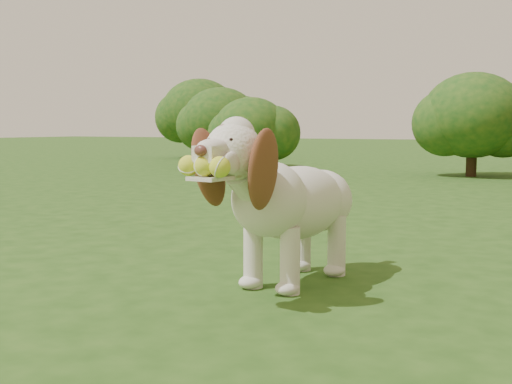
% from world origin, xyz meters
% --- Properties ---
extents(ground, '(80.00, 80.00, 0.00)m').
position_xyz_m(ground, '(0.00, 0.00, 0.00)').
color(ground, '#214614').
rests_on(ground, ground).
extents(dog, '(0.55, 1.36, 0.88)m').
position_xyz_m(dog, '(-0.30, 0.23, 0.47)').
color(dog, silver).
rests_on(dog, ground).
extents(shrub_a, '(1.31, 1.31, 1.36)m').
position_xyz_m(shrub_a, '(-4.28, 7.16, 0.80)').
color(shrub_a, '#382314').
rests_on(shrub_a, ground).
extents(shrub_e, '(1.61, 1.61, 1.67)m').
position_xyz_m(shrub_e, '(-5.97, 8.92, 0.98)').
color(shrub_e, '#382314').
rests_on(shrub_e, ground).
extents(shrub_g, '(2.04, 2.04, 2.12)m').
position_xyz_m(shrub_g, '(-8.33, 11.72, 1.24)').
color(shrub_g, '#382314').
rests_on(shrub_g, ground).
extents(shrub_b, '(1.69, 1.69, 1.75)m').
position_xyz_m(shrub_b, '(-0.75, 8.47, 1.03)').
color(shrub_b, '#382314').
rests_on(shrub_b, ground).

